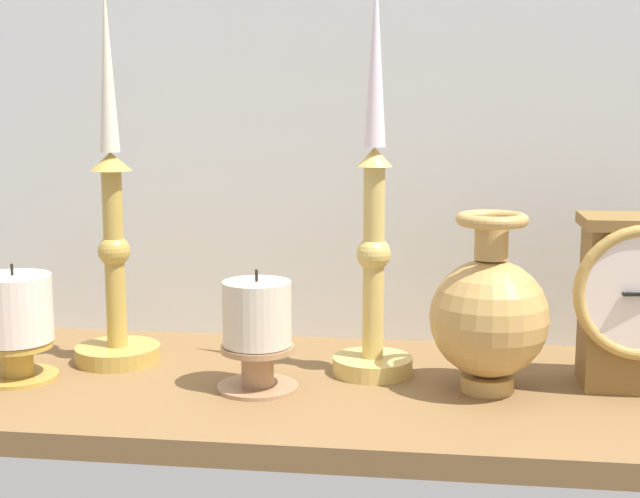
{
  "coord_description": "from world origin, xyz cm",
  "views": [
    {
      "loc": [
        9.32,
        -89.47,
        28.94
      ],
      "look_at": [
        -2.71,
        0.0,
        14.0
      ],
      "focal_mm": 50.52,
      "sensor_mm": 36.0,
      "label": 1
    }
  ],
  "objects_px": {
    "candlestick_tall_left": "(374,243)",
    "pillar_candle_front": "(15,321)",
    "candlestick_tall_center": "(114,248)",
    "pillar_candle_near_clock": "(257,331)",
    "mantel_clock": "(636,300)",
    "brass_vase_bulbous": "(489,314)"
  },
  "relations": [
    {
      "from": "mantel_clock",
      "to": "pillar_candle_near_clock",
      "type": "xyz_separation_m",
      "value": [
        -0.38,
        -0.05,
        -0.03
      ]
    },
    {
      "from": "mantel_clock",
      "to": "brass_vase_bulbous",
      "type": "relative_size",
      "value": 0.97
    },
    {
      "from": "candlestick_tall_left",
      "to": "pillar_candle_front",
      "type": "distance_m",
      "value": 0.38
    },
    {
      "from": "mantel_clock",
      "to": "pillar_candle_near_clock",
      "type": "height_order",
      "value": "mantel_clock"
    },
    {
      "from": "candlestick_tall_center",
      "to": "pillar_candle_front",
      "type": "relative_size",
      "value": 3.41
    },
    {
      "from": "mantel_clock",
      "to": "pillar_candle_near_clock",
      "type": "bearing_deg",
      "value": -172.0
    },
    {
      "from": "candlestick_tall_left",
      "to": "pillar_candle_front",
      "type": "xyz_separation_m",
      "value": [
        -0.37,
        -0.07,
        -0.08
      ]
    },
    {
      "from": "candlestick_tall_center",
      "to": "pillar_candle_front",
      "type": "distance_m",
      "value": 0.13
    },
    {
      "from": "candlestick_tall_center",
      "to": "brass_vase_bulbous",
      "type": "relative_size",
      "value": 2.32
    },
    {
      "from": "brass_vase_bulbous",
      "to": "pillar_candle_near_clock",
      "type": "xyz_separation_m",
      "value": [
        -0.23,
        -0.02,
        -0.02
      ]
    },
    {
      "from": "candlestick_tall_left",
      "to": "candlestick_tall_center",
      "type": "relative_size",
      "value": 1.02
    },
    {
      "from": "mantel_clock",
      "to": "candlestick_tall_center",
      "type": "distance_m",
      "value": 0.55
    },
    {
      "from": "candlestick_tall_center",
      "to": "brass_vase_bulbous",
      "type": "distance_m",
      "value": 0.41
    },
    {
      "from": "candlestick_tall_left",
      "to": "pillar_candle_near_clock",
      "type": "xyz_separation_m",
      "value": [
        -0.11,
        -0.07,
        -0.08
      ]
    },
    {
      "from": "brass_vase_bulbous",
      "to": "pillar_candle_front",
      "type": "bearing_deg",
      "value": -177.16
    },
    {
      "from": "candlestick_tall_center",
      "to": "pillar_candle_front",
      "type": "xyz_separation_m",
      "value": [
        -0.08,
        -0.07,
        -0.07
      ]
    },
    {
      "from": "candlestick_tall_left",
      "to": "pillar_candle_near_clock",
      "type": "relative_size",
      "value": 3.47
    },
    {
      "from": "mantel_clock",
      "to": "candlestick_tall_center",
      "type": "relative_size",
      "value": 0.42
    },
    {
      "from": "brass_vase_bulbous",
      "to": "pillar_candle_front",
      "type": "distance_m",
      "value": 0.49
    },
    {
      "from": "brass_vase_bulbous",
      "to": "pillar_candle_front",
      "type": "relative_size",
      "value": 1.47
    },
    {
      "from": "candlestick_tall_center",
      "to": "pillar_candle_near_clock",
      "type": "relative_size",
      "value": 3.4
    },
    {
      "from": "pillar_candle_near_clock",
      "to": "candlestick_tall_left",
      "type": "bearing_deg",
      "value": 31.38
    }
  ]
}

